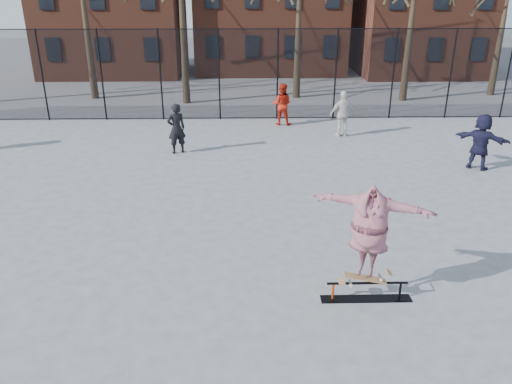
{
  "coord_description": "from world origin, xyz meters",
  "views": [
    {
      "loc": [
        -0.28,
        -9.47,
        5.8
      ],
      "look_at": [
        -0.02,
        1.5,
        1.18
      ],
      "focal_mm": 35.0,
      "sensor_mm": 36.0,
      "label": 1
    }
  ],
  "objects_px": {
    "skater": "(369,235)",
    "skate_rail": "(366,292)",
    "bystander_white": "(343,114)",
    "skateboard": "(365,280)",
    "bystander_black": "(176,129)",
    "bystander_red": "(282,104)",
    "bystander_navy": "(481,142)"
  },
  "relations": [
    {
      "from": "skateboard",
      "to": "bystander_navy",
      "type": "bearing_deg",
      "value": 53.48
    },
    {
      "from": "skate_rail",
      "to": "bystander_black",
      "type": "relative_size",
      "value": 0.98
    },
    {
      "from": "bystander_red",
      "to": "bystander_black",
      "type": "bearing_deg",
      "value": 55.56
    },
    {
      "from": "bystander_white",
      "to": "bystander_red",
      "type": "bearing_deg",
      "value": -48.44
    },
    {
      "from": "bystander_black",
      "to": "bystander_red",
      "type": "distance_m",
      "value": 5.64
    },
    {
      "from": "bystander_red",
      "to": "bystander_white",
      "type": "relative_size",
      "value": 0.97
    },
    {
      "from": "bystander_navy",
      "to": "skateboard",
      "type": "bearing_deg",
      "value": 90.28
    },
    {
      "from": "bystander_black",
      "to": "skate_rail",
      "type": "bearing_deg",
      "value": 92.83
    },
    {
      "from": "bystander_red",
      "to": "bystander_navy",
      "type": "xyz_separation_m",
      "value": [
        6.18,
        -5.81,
        0.04
      ]
    },
    {
      "from": "skater",
      "to": "bystander_red",
      "type": "distance_m",
      "value": 13.25
    },
    {
      "from": "skater",
      "to": "skate_rail",
      "type": "bearing_deg",
      "value": 22.85
    },
    {
      "from": "skateboard",
      "to": "bystander_black",
      "type": "bearing_deg",
      "value": 117.16
    },
    {
      "from": "bystander_black",
      "to": "bystander_navy",
      "type": "height_order",
      "value": "bystander_navy"
    },
    {
      "from": "bystander_red",
      "to": "bystander_navy",
      "type": "distance_m",
      "value": 8.49
    },
    {
      "from": "skater",
      "to": "bystander_navy",
      "type": "distance_m",
      "value": 9.24
    },
    {
      "from": "bystander_red",
      "to": "bystander_navy",
      "type": "height_order",
      "value": "bystander_navy"
    },
    {
      "from": "skateboard",
      "to": "bystander_white",
      "type": "xyz_separation_m",
      "value": [
        1.64,
        11.35,
        0.47
      ]
    },
    {
      "from": "skate_rail",
      "to": "bystander_navy",
      "type": "height_order",
      "value": "bystander_navy"
    },
    {
      "from": "skater",
      "to": "bystander_white",
      "type": "height_order",
      "value": "skater"
    },
    {
      "from": "skater",
      "to": "bystander_white",
      "type": "relative_size",
      "value": 1.23
    },
    {
      "from": "skater",
      "to": "bystander_black",
      "type": "relative_size",
      "value": 1.24
    },
    {
      "from": "bystander_white",
      "to": "skateboard",
      "type": "bearing_deg",
      "value": 72.1
    },
    {
      "from": "bystander_black",
      "to": "bystander_red",
      "type": "bearing_deg",
      "value": -161.22
    },
    {
      "from": "skater",
      "to": "bystander_navy",
      "type": "bearing_deg",
      "value": 76.33
    },
    {
      "from": "skater",
      "to": "bystander_white",
      "type": "bearing_deg",
      "value": 104.63
    },
    {
      "from": "skateboard",
      "to": "bystander_white",
      "type": "height_order",
      "value": "bystander_white"
    },
    {
      "from": "skater",
      "to": "bystander_black",
      "type": "height_order",
      "value": "skater"
    },
    {
      "from": "skate_rail",
      "to": "skateboard",
      "type": "xyz_separation_m",
      "value": [
        -0.05,
        -0.0,
        0.3
      ]
    },
    {
      "from": "skater",
      "to": "bystander_red",
      "type": "height_order",
      "value": "skater"
    },
    {
      "from": "skateboard",
      "to": "bystander_white",
      "type": "bearing_deg",
      "value": 81.78
    },
    {
      "from": "skater",
      "to": "bystander_navy",
      "type": "relative_size",
      "value": 1.2
    },
    {
      "from": "skateboard",
      "to": "bystander_red",
      "type": "relative_size",
      "value": 0.51
    }
  ]
}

